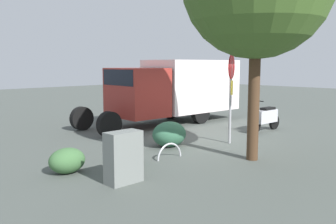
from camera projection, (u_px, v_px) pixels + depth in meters
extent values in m
plane|color=#49504B|center=(201.00, 141.00, 12.17)|extent=(60.00, 60.00, 0.00)
cylinder|color=black|center=(170.00, 109.00, 17.11)|extent=(0.91, 0.30, 0.90)
cylinder|color=black|center=(201.00, 113.00, 15.71)|extent=(0.91, 0.30, 0.90)
cylinder|color=black|center=(82.00, 118.00, 14.10)|extent=(0.91, 0.30, 0.90)
cylinder|color=black|center=(109.00, 124.00, 12.69)|extent=(0.91, 0.30, 0.90)
cube|color=silver|center=(191.00, 85.00, 16.53)|extent=(4.17, 2.42, 2.22)
cube|color=maroon|center=(137.00, 92.00, 14.55)|extent=(1.91, 2.20, 1.90)
cube|color=black|center=(137.00, 77.00, 14.47)|extent=(1.92, 2.04, 0.60)
cylinder|color=black|center=(255.00, 126.00, 13.48)|extent=(0.56, 0.12, 0.56)
cylinder|color=black|center=(274.00, 122.00, 14.32)|extent=(0.56, 0.12, 0.56)
cube|color=silver|center=(266.00, 116.00, 13.90)|extent=(1.11, 0.37, 0.48)
cube|color=black|center=(268.00, 109.00, 13.93)|extent=(0.65, 0.31, 0.12)
cylinder|color=slate|center=(257.00, 111.00, 13.44)|extent=(0.29, 0.08, 0.69)
cylinder|color=black|center=(257.00, 101.00, 13.40)|extent=(0.06, 0.55, 0.04)
cylinder|color=#9E9EA3|center=(230.00, 102.00, 11.66)|extent=(0.08, 0.08, 2.61)
cylinder|color=red|center=(232.00, 67.00, 11.50)|extent=(0.71, 0.32, 0.76)
cube|color=yellow|center=(231.00, 87.00, 11.58)|extent=(0.33, 0.33, 0.44)
cylinder|color=#47301E|center=(254.00, 99.00, 9.59)|extent=(0.30, 0.30, 3.18)
cube|color=slate|center=(123.00, 157.00, 7.81)|extent=(0.78, 0.42, 1.10)
torus|color=#B7B7BC|center=(169.00, 158.00, 9.90)|extent=(0.85, 0.10, 0.85)
ellipsoid|color=#3E683A|center=(67.00, 161.00, 8.55)|extent=(0.86, 0.71, 0.59)
ellipsoid|color=#316045|center=(169.00, 134.00, 11.30)|extent=(1.13, 0.92, 0.77)
ellipsoid|color=#276A43|center=(128.00, 156.00, 9.15)|extent=(0.70, 0.57, 0.48)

